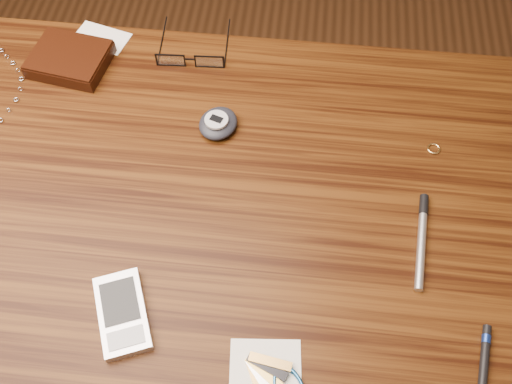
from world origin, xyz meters
The scene contains 10 objects.
ground centered at (0.00, 0.00, 0.00)m, with size 3.80×3.80×0.00m, color #472814.
desk centered at (0.00, 0.00, 0.65)m, with size 1.00×0.70×0.75m.
wallet_and_card centered at (-0.30, 0.25, 0.76)m, with size 0.15×0.16×0.03m.
eyeglasses centered at (-0.11, 0.28, 0.76)m, with size 0.12×0.12×0.03m.
gold_ring centered at (0.29, 0.14, 0.75)m, with size 0.02×0.02×0.00m, color #F0C26F.
pda_phone centered at (-0.12, -0.16, 0.76)m, with size 0.09×0.12×0.02m.
pedometer centered at (-0.04, 0.15, 0.76)m, with size 0.07×0.08×0.03m.
notepad_keys centered at (0.08, -0.23, 0.75)m, with size 0.11×0.10×0.01m.
silver_pen centered at (0.26, -0.01, 0.76)m, with size 0.03×0.15×0.01m.
black_blue_pen centered at (0.33, -0.17, 0.76)m, with size 0.02×0.08×0.01m.
Camera 1 is at (0.08, -0.39, 1.44)m, focal length 40.00 mm.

